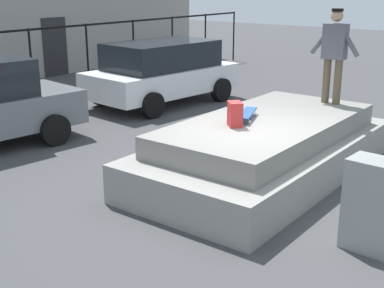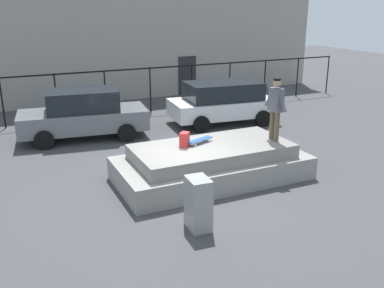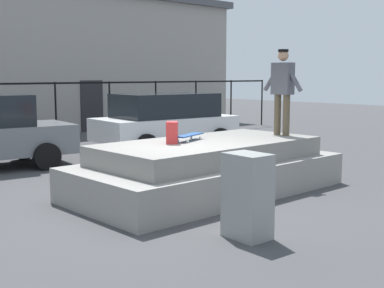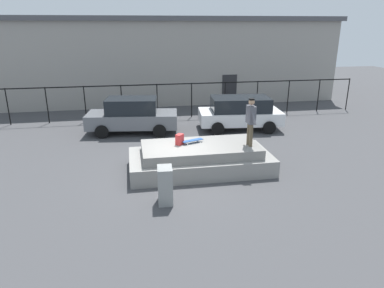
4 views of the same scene
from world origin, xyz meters
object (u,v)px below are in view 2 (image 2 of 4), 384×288
Objects in this scene: car_grey_sedan_near at (83,114)px; car_white_hatchback_mid at (223,101)px; skateboarder at (276,105)px; backpack at (184,140)px; utility_box at (198,204)px; skateboard at (200,140)px.

car_white_hatchback_mid is at bearing -3.20° from car_grey_sedan_near.
car_white_hatchback_mid is (5.49, -0.31, 0.00)m from car_grey_sedan_near.
skateboarder reaches higher than car_white_hatchback_mid.
skateboarder is 4.40× the size of backpack.
car_white_hatchback_mid is 8.68m from utility_box.
backpack is 0.34× the size of utility_box.
skateboard is at bearing -66.93° from car_grey_sedan_near.
skateboard is 5.47m from car_grey_sedan_near.
skateboard is (-2.00, 0.61, -0.90)m from skateboarder.
skateboarder reaches higher than car_grey_sedan_near.
car_grey_sedan_near is 7.68m from utility_box.
car_white_hatchback_mid is 3.73× the size of utility_box.
skateboarder reaches higher than skateboard.
backpack is 2.71m from utility_box.
skateboarder reaches higher than utility_box.
skateboarder is at bearing 34.37° from utility_box.
skateboarder is 5.61m from car_white_hatchback_mid.
utility_box is (-0.81, -2.52, -0.60)m from backpack.
car_white_hatchback_mid is (3.84, 4.80, -0.29)m from backpack.
car_grey_sedan_near is (-1.65, 5.11, -0.29)m from backpack.
skateboard is 0.73× the size of utility_box.
skateboarder is 0.40× the size of car_white_hatchback_mid.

